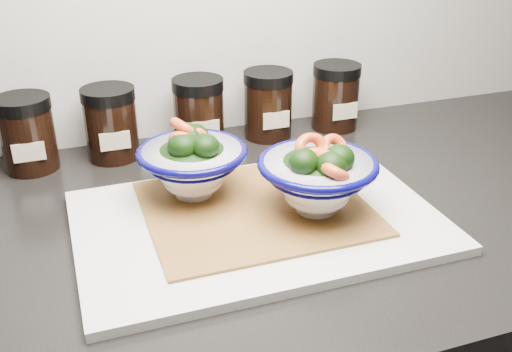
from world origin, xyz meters
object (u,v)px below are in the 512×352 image
object	(u,v)px
spice_jar_c	(199,113)
spice_jar_d	(268,104)
cutting_board	(257,221)
bowl_right	(318,177)
bowl_left	(192,161)
spice_jar_a	(27,133)
spice_jar_b	(111,123)
spice_jar_e	(336,96)

from	to	relation	value
spice_jar_c	spice_jar_d	world-z (taller)	same
cutting_board	bowl_right	world-z (taller)	bowl_right
bowl_left	spice_jar_a	bearing A→B (deg)	137.33
cutting_board	spice_jar_a	size ratio (longest dim) A/B	3.98
spice_jar_d	bowl_right	bearing A→B (deg)	-97.87
spice_jar_a	spice_jar_c	bearing A→B (deg)	0.00
cutting_board	spice_jar_b	xyz separation A→B (m)	(-0.14, 0.27, 0.05)
spice_jar_b	spice_jar_e	xyz separation A→B (m)	(0.38, 0.00, 0.00)
bowl_left	spice_jar_d	bearing A→B (deg)	46.97
cutting_board	spice_jar_e	distance (m)	0.36
cutting_board	spice_jar_c	world-z (taller)	spice_jar_c
cutting_board	spice_jar_e	world-z (taller)	spice_jar_e
bowl_right	spice_jar_e	distance (m)	0.33
spice_jar_b	spice_jar_c	xyz separation A→B (m)	(0.14, 0.00, 0.00)
bowl_left	spice_jar_b	bearing A→B (deg)	113.58
bowl_left	spice_jar_e	distance (m)	0.35
bowl_right	spice_jar_a	distance (m)	0.44
bowl_left	spice_jar_c	distance (m)	0.20
bowl_left	spice_jar_b	xyz separation A→B (m)	(-0.08, 0.19, -0.01)
spice_jar_c	spice_jar_e	distance (m)	0.24
spice_jar_a	spice_jar_e	xyz separation A→B (m)	(0.51, 0.00, 0.00)
bowl_right	bowl_left	bearing A→B (deg)	145.10
spice_jar_d	spice_jar_e	distance (m)	0.12
spice_jar_b	spice_jar_d	size ratio (longest dim) A/B	1.00
cutting_board	spice_jar_b	bearing A→B (deg)	117.93
bowl_right	cutting_board	bearing A→B (deg)	170.30
spice_jar_a	spice_jar_b	size ratio (longest dim) A/B	1.00
spice_jar_c	spice_jar_e	size ratio (longest dim) A/B	1.00
spice_jar_b	spice_jar_e	bearing A→B (deg)	0.00
bowl_left	bowl_right	distance (m)	0.17
cutting_board	bowl_left	xyz separation A→B (m)	(-0.06, 0.08, 0.06)
bowl_right	spice_jar_b	size ratio (longest dim) A/B	1.34
spice_jar_e	spice_jar_d	bearing A→B (deg)	180.00
bowl_right	spice_jar_a	bearing A→B (deg)	140.24
spice_jar_b	spice_jar_c	bearing A→B (deg)	0.00
spice_jar_b	spice_jar_c	size ratio (longest dim) A/B	1.00
cutting_board	spice_jar_d	size ratio (longest dim) A/B	3.98
spice_jar_e	spice_jar_b	bearing A→B (deg)	180.00
spice_jar_c	spice_jar_d	distance (m)	0.12
spice_jar_a	spice_jar_e	size ratio (longest dim) A/B	1.00
cutting_board	spice_jar_d	distance (m)	0.30
spice_jar_a	spice_jar_e	bearing A→B (deg)	0.00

